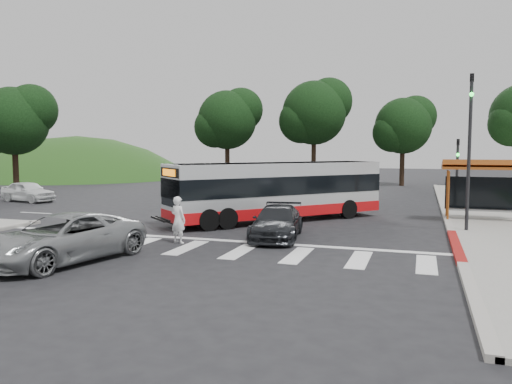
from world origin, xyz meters
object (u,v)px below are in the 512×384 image
at_px(pedestrian, 178,220).
at_px(silver_suv_south, 62,238).
at_px(transit_bus, 277,192).
at_px(dark_sedan, 277,222).

relative_size(pedestrian, silver_suv_south, 0.33).
bearing_deg(transit_bus, dark_sedan, -32.30).
distance_m(pedestrian, dark_sedan, 3.83).
bearing_deg(pedestrian, silver_suv_south, 78.94).
xyz_separation_m(transit_bus, dark_sedan, (1.29, -4.55, -0.78)).
xyz_separation_m(transit_bus, silver_suv_south, (-3.85, -10.54, -0.67)).
bearing_deg(pedestrian, transit_bus, -89.86).
bearing_deg(pedestrian, dark_sedan, -130.22).
bearing_deg(dark_sedan, pedestrian, -153.99).
xyz_separation_m(transit_bus, pedestrian, (-1.88, -6.68, -0.53)).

